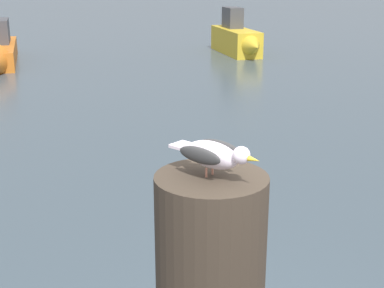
{
  "coord_description": "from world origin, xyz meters",
  "views": [
    {
      "loc": [
        -1.5,
        -2.34,
        2.94
      ],
      "look_at": [
        -0.88,
        -0.27,
        2.25
      ],
      "focal_mm": 51.89,
      "sensor_mm": 36.0,
      "label": 1
    }
  ],
  "objects": [
    {
      "name": "boat_yellow",
      "position": [
        5.79,
        16.12,
        0.53
      ],
      "size": [
        1.01,
        3.67,
        1.59
      ],
      "color": "yellow",
      "rests_on": "ground_plane"
    },
    {
      "name": "seagull",
      "position": [
        -0.87,
        -0.53,
        2.29
      ],
      "size": [
        0.25,
        0.36,
        0.14
      ],
      "color": "tan",
      "rests_on": "mooring_post"
    }
  ]
}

